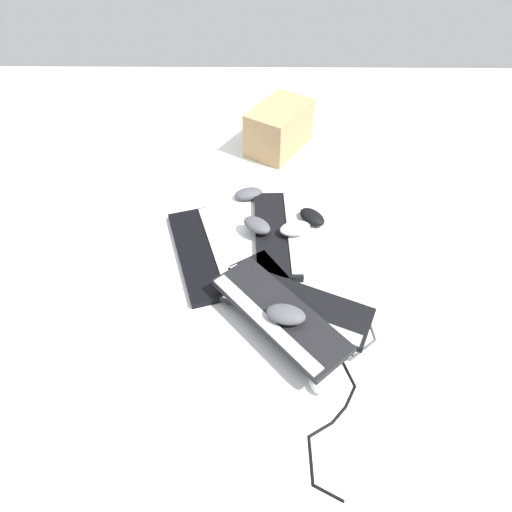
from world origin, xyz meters
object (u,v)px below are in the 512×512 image
Objects in this scene: mouse_0 at (321,376)px; cardboard_box at (279,128)px; keyboard_2 at (278,234)px; keyboard_4 at (279,314)px; keyboard_0 at (202,253)px; keyboard_3 at (296,305)px; mouse_3 at (286,314)px; mouse_1 at (249,194)px; mouse_5 at (312,217)px; mouse_4 at (295,228)px; keyboard_1 at (282,305)px; mouse_2 at (257,225)px.

cardboard_box is at bearing -164.74° from mouse_0.
keyboard_2 is at bearing 88.15° from cardboard_box.
keyboard_4 is at bearing 88.80° from keyboard_2.
cardboard_box reaches higher than keyboard_0.
cardboard_box reaches higher than keyboard_3.
keyboard_4 is at bearing 137.32° from mouse_3.
keyboard_4 is at bearing 88.42° from cardboard_box.
mouse_1 and mouse_5 have the same top height.
mouse_3 is at bearing -95.76° from mouse_1.
keyboard_3 reaches higher than keyboard_0.
mouse_0 is 0.55m from mouse_4.
keyboard_0 is 0.33m from mouse_4.
keyboard_3 is 4.21× the size of mouse_5.
keyboard_1 is at bearing 140.19° from keyboard_0.
mouse_5 is at bearing -106.82° from keyboard_1.
keyboard_1 is at bearing -116.95° from mouse_4.
keyboard_4 is 0.41m from mouse_2.
keyboard_1 is 0.31m from mouse_4.
mouse_1 reaches higher than keyboard_2.
keyboard_4 is (0.01, 0.40, 0.06)m from keyboard_2.
mouse_4 is 0.12m from mouse_5.
mouse_4 reaches higher than keyboard_0.
mouse_0 is 0.19m from mouse_3.
mouse_4 is (-0.05, -0.31, 0.04)m from keyboard_1.
mouse_3 reaches higher than keyboard_3.
mouse_2 is 1.00× the size of mouse_4.
keyboard_3 is 4.21× the size of mouse_3.
mouse_0 is at bearing -41.17° from mouse_3.
cardboard_box is (-0.28, -0.67, 0.08)m from keyboard_0.
keyboard_3 is 4.21× the size of mouse_4.
mouse_0 is at bearing 111.67° from keyboard_1.
keyboard_3 reaches higher than keyboard_1.
mouse_3 is at bearing 91.31° from keyboard_1.
mouse_5 is (-0.13, -0.08, 0.01)m from keyboard_2.
keyboard_1 is 4.09× the size of mouse_2.
keyboard_1 is at bearing 89.25° from cardboard_box.
keyboard_1 is 4.09× the size of mouse_0.
mouse_2 reaches higher than mouse_5.
mouse_2 is at bearing -97.04° from mouse_1.
cardboard_box is (-0.13, -0.36, 0.08)m from mouse_1.
mouse_2 is 1.00× the size of mouse_5.
keyboard_0 is 4.22× the size of mouse_1.
cardboard_box is at bearing -26.58° from mouse_5.
mouse_1 is at bearing -153.97° from mouse_0.
keyboard_4 is at bearing 45.37° from keyboard_3.
keyboard_0 is 0.40m from keyboard_3.
mouse_5 is (-0.03, -0.65, 0.00)m from mouse_0.
cardboard_box is (-0.03, -0.98, 0.02)m from keyboard_4.
keyboard_0 is 4.22× the size of mouse_0.
mouse_0 and mouse_1 have the same top height.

